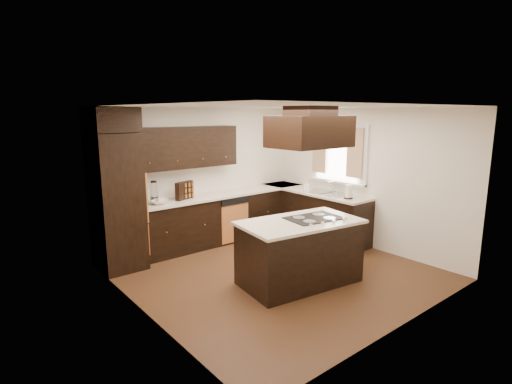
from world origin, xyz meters
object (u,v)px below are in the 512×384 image
Objects in this scene: range_hood at (310,132)px; spice_rack at (184,190)px; oven_column at (117,202)px; island at (299,253)px.

spice_rack is (-0.65, 2.33, -1.08)m from range_hood.
oven_column is 1.23m from spice_rack.
range_hood is (1.88, -2.25, 1.10)m from oven_column.
range_hood is at bearing -18.68° from island.
oven_column is at bearing 163.92° from spice_rack.
oven_column is 2.90m from island.
island is at bearing 153.21° from range_hood.
island is 1.56× the size of range_hood.
island is at bearing -96.21° from spice_rack.
island is 1.72m from range_hood.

